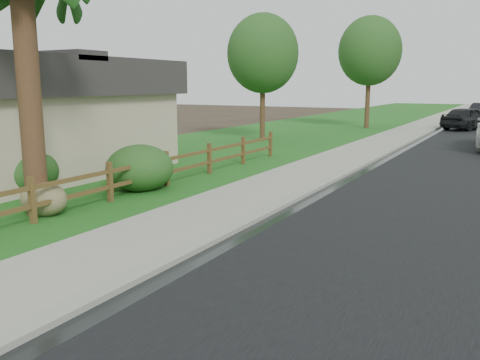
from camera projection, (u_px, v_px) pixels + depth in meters
The scene contains 13 objects.
ground at pixel (43, 309), 7.01m from camera, with size 120.00×120.00×0.00m, color #31241B.
curb at pixel (440, 126), 36.90m from camera, with size 0.40×90.00×0.12m, color gray.
wet_gutter at pixel (445, 127), 36.74m from camera, with size 0.50×90.00×0.00m, color black.
sidewalk at pixel (421, 125), 37.52m from camera, with size 2.20×90.00×0.10m, color gray.
grass_strip at pixel (395, 125), 38.43m from camera, with size 1.60×90.00×0.06m, color #194F16.
lawn_near at pixel (329, 122), 40.90m from camera, with size 9.00×90.00×0.04m, color #194F16.
ranch_fence at pixel (140, 173), 14.11m from camera, with size 0.12×16.92×1.10m.
dark_car_mid at pixel (467, 118), 34.27m from camera, with size 1.82×4.54×1.55m, color black.
boulder at pixel (44, 199), 11.89m from camera, with size 1.22×0.92×0.81m, color brown.
shrub_b at pixel (140, 168), 14.63m from camera, with size 1.94×1.94×1.36m, color #20491A.
shrub_c at pixel (25, 171), 14.21m from camera, with size 1.81×1.81×1.31m, color #20491A.
tree_near_left at pixel (263, 54), 26.89m from camera, with size 3.81×3.81×6.75m.
tree_mid_left at pixel (370, 51), 34.52m from camera, with size 4.26×4.26×7.62m.
Camera 1 is at (5.55, -4.42, 3.06)m, focal length 38.00 mm.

